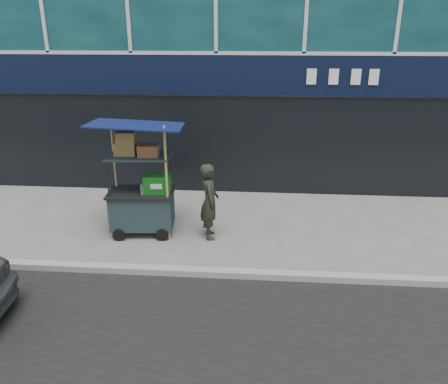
{
  "coord_description": "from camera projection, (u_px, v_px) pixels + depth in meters",
  "views": [
    {
      "loc": [
        1.0,
        -6.59,
        3.94
      ],
      "look_at": [
        0.39,
        1.2,
        1.0
      ],
      "focal_mm": 35.0,
      "sensor_mm": 36.0,
      "label": 1
    }
  ],
  "objects": [
    {
      "name": "curb",
      "position": [
        195.0,
        272.0,
        7.41
      ],
      "size": [
        80.0,
        0.18,
        0.12
      ],
      "primitive_type": "cube",
      "color": "gray",
      "rests_on": "ground"
    },
    {
      "name": "vendor_cart",
      "position": [
        142.0,
        195.0,
        8.68
      ],
      "size": [
        1.82,
        1.35,
        2.34
      ],
      "rotation": [
        0.0,
        0.0,
        0.08
      ],
      "color": "#19282B",
      "rests_on": "ground"
    },
    {
      "name": "vendor_man",
      "position": [
        209.0,
        201.0,
        8.53
      ],
      "size": [
        0.47,
        0.62,
        1.53
      ],
      "primitive_type": "imported",
      "rotation": [
        0.0,
        0.0,
        1.76
      ],
      "color": "black",
      "rests_on": "ground"
    },
    {
      "name": "ground",
      "position": [
        196.0,
        269.0,
        7.61
      ],
      "size": [
        80.0,
        80.0,
        0.0
      ],
      "primitive_type": "plane",
      "color": "#62625D",
      "rests_on": "ground"
    }
  ]
}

